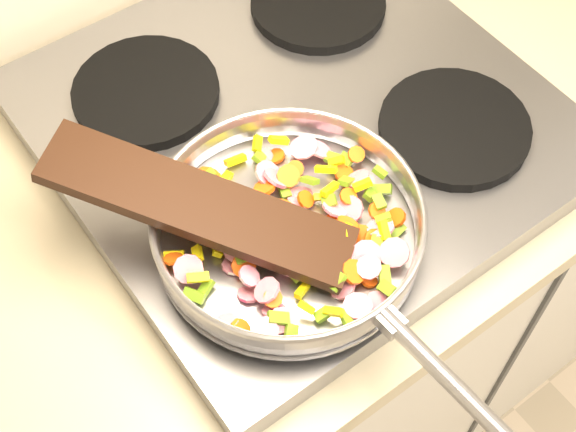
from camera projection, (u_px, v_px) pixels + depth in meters
base_cabinet at (563, 123)px, 1.68m from camera, size 3.00×0.65×0.86m
cooktop at (297, 124)px, 1.04m from camera, size 0.60×0.60×0.04m
grate_fl at (272, 240)px, 0.91m from camera, size 0.19×0.19×0.02m
grate_fr at (454, 128)px, 1.00m from camera, size 0.19×0.19×0.02m
grate_bl at (146, 92)px, 1.03m from camera, size 0.19×0.19×0.02m
grate_br at (318, 3)px, 1.12m from camera, size 0.19×0.19×0.02m
saute_pan at (290, 226)px, 0.88m from camera, size 0.33×0.51×0.05m
vegetable_heap at (293, 229)px, 0.88m from camera, size 0.28×0.28×0.05m
wooden_spatula at (199, 206)px, 0.85m from camera, size 0.27×0.32×0.09m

